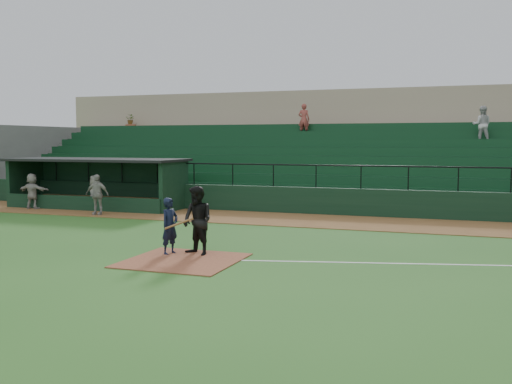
% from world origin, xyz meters
% --- Properties ---
extents(ground, '(90.00, 90.00, 0.00)m').
position_xyz_m(ground, '(0.00, 0.00, 0.00)').
color(ground, '#26571C').
rests_on(ground, ground).
extents(warning_track, '(40.00, 4.00, 0.03)m').
position_xyz_m(warning_track, '(0.00, 8.00, 0.01)').
color(warning_track, brown).
rests_on(warning_track, ground).
extents(home_plate_dirt, '(3.00, 3.00, 0.03)m').
position_xyz_m(home_plate_dirt, '(0.00, -1.00, 0.01)').
color(home_plate_dirt, brown).
rests_on(home_plate_dirt, ground).
extents(foul_line, '(17.49, 4.44, 0.01)m').
position_xyz_m(foul_line, '(8.00, 1.20, 0.01)').
color(foul_line, white).
rests_on(foul_line, ground).
extents(stadium_structure, '(38.00, 13.08, 6.40)m').
position_xyz_m(stadium_structure, '(0.00, 16.46, 2.30)').
color(stadium_structure, black).
rests_on(stadium_structure, ground).
extents(dugout, '(8.90, 3.20, 2.42)m').
position_xyz_m(dugout, '(-9.75, 9.56, 1.33)').
color(dugout, black).
rests_on(dugout, ground).
extents(batter_at_plate, '(1.07, 0.71, 1.65)m').
position_xyz_m(batter_at_plate, '(-0.75, -0.31, 0.83)').
color(batter_at_plate, black).
rests_on(batter_at_plate, ground).
extents(umpire, '(1.19, 1.09, 1.99)m').
position_xyz_m(umpire, '(0.04, -0.13, 1.00)').
color(umpire, black).
rests_on(umpire, ground).
extents(dugout_player_a, '(1.11, 0.62, 1.79)m').
position_xyz_m(dugout_player_a, '(-8.01, 6.62, 0.92)').
color(dugout_player_a, '#9F9A94').
rests_on(dugout_player_a, warning_track).
extents(dugout_player_b, '(0.94, 0.89, 1.62)m').
position_xyz_m(dugout_player_b, '(-9.24, 8.20, 0.84)').
color(dugout_player_b, gray).
rests_on(dugout_player_b, warning_track).
extents(dugout_player_c, '(1.60, 0.58, 1.70)m').
position_xyz_m(dugout_player_c, '(-12.30, 7.53, 0.88)').
color(dugout_player_c, '#ABA7A0').
rests_on(dugout_player_c, warning_track).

